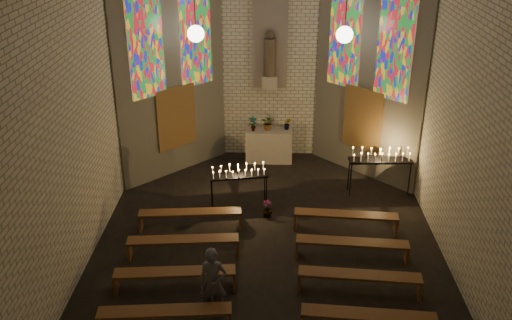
{
  "coord_description": "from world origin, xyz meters",
  "views": [
    {
      "loc": [
        0.03,
        -10.43,
        7.48
      ],
      "look_at": [
        -0.28,
        1.21,
        2.0
      ],
      "focal_mm": 40.0,
      "sensor_mm": 36.0,
      "label": 1
    }
  ],
  "objects_px": {
    "aisle_flower_pot": "(267,209)",
    "visitor": "(213,283)",
    "altar": "(269,145)",
    "votive_stand_right": "(381,157)",
    "votive_stand_left": "(239,173)"
  },
  "relations": [
    {
      "from": "aisle_flower_pot",
      "to": "visitor",
      "type": "xyz_separation_m",
      "value": [
        -1.01,
        -3.72,
        0.51
      ]
    },
    {
      "from": "aisle_flower_pot",
      "to": "altar",
      "type": "bearing_deg",
      "value": 89.78
    },
    {
      "from": "aisle_flower_pot",
      "to": "votive_stand_left",
      "type": "xyz_separation_m",
      "value": [
        -0.75,
        0.56,
        0.73
      ]
    },
    {
      "from": "votive_stand_right",
      "to": "votive_stand_left",
      "type": "bearing_deg",
      "value": -170.44
    },
    {
      "from": "altar",
      "to": "votive_stand_right",
      "type": "height_order",
      "value": "votive_stand_right"
    },
    {
      "from": "aisle_flower_pot",
      "to": "visitor",
      "type": "relative_size",
      "value": 0.3
    },
    {
      "from": "aisle_flower_pot",
      "to": "votive_stand_right",
      "type": "height_order",
      "value": "votive_stand_right"
    },
    {
      "from": "votive_stand_left",
      "to": "votive_stand_right",
      "type": "height_order",
      "value": "votive_stand_right"
    },
    {
      "from": "votive_stand_left",
      "to": "visitor",
      "type": "relative_size",
      "value": 1.05
    },
    {
      "from": "altar",
      "to": "visitor",
      "type": "relative_size",
      "value": 0.95
    },
    {
      "from": "visitor",
      "to": "aisle_flower_pot",
      "type": "bearing_deg",
      "value": 74.49
    },
    {
      "from": "altar",
      "to": "visitor",
      "type": "bearing_deg",
      "value": -98.25
    },
    {
      "from": "altar",
      "to": "votive_stand_left",
      "type": "xyz_separation_m",
      "value": [
        -0.77,
        -2.8,
        0.45
      ]
    },
    {
      "from": "altar",
      "to": "aisle_flower_pot",
      "type": "xyz_separation_m",
      "value": [
        -0.01,
        -3.36,
        -0.28
      ]
    },
    {
      "from": "altar",
      "to": "aisle_flower_pot",
      "type": "height_order",
      "value": "altar"
    }
  ]
}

